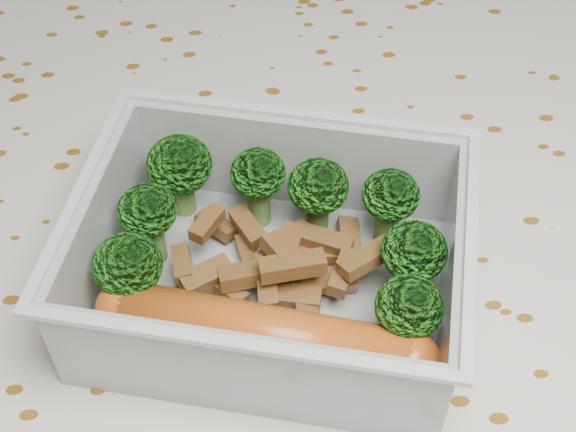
{
  "coord_description": "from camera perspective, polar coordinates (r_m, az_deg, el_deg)",
  "views": [
    {
      "loc": [
        -0.03,
        -0.3,
        1.11
      ],
      "look_at": [
        -0.01,
        -0.01,
        0.78
      ],
      "focal_mm": 50.0,
      "sensor_mm": 36.0,
      "label": 1
    }
  ],
  "objects": [
    {
      "name": "dining_table",
      "position": [
        0.54,
        0.64,
        -7.29
      ],
      "size": [
        1.4,
        0.9,
        0.75
      ],
      "color": "brown",
      "rests_on": "ground"
    },
    {
      "name": "tablecloth",
      "position": [
        0.5,
        0.69,
        -4.03
      ],
      "size": [
        1.46,
        0.96,
        0.19
      ],
      "color": "silver",
      "rests_on": "dining_table"
    },
    {
      "name": "meat_pile",
      "position": [
        0.43,
        -0.51,
        -3.33
      ],
      "size": [
        0.12,
        0.08,
        0.03
      ],
      "color": "brown",
      "rests_on": "lunch_container"
    },
    {
      "name": "broccoli_florets",
      "position": [
        0.42,
        -1.06,
        -0.33
      ],
      "size": [
        0.18,
        0.14,
        0.05
      ],
      "color": "#608C3F",
      "rests_on": "lunch_container"
    },
    {
      "name": "lunch_container",
      "position": [
        0.42,
        -1.19,
        -3.87
      ],
      "size": [
        0.23,
        0.2,
        0.07
      ],
      "color": "silver",
      "rests_on": "tablecloth"
    },
    {
      "name": "sausage",
      "position": [
        0.4,
        -1.7,
        -8.45
      ],
      "size": [
        0.17,
        0.07,
        0.03
      ],
      "color": "#BB5319",
      "rests_on": "lunch_container"
    }
  ]
}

